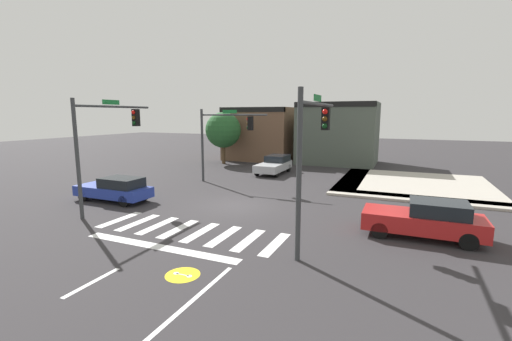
% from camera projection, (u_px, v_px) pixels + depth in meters
% --- Properties ---
extents(ground_plane, '(120.00, 120.00, 0.00)m').
position_uv_depth(ground_plane, '(236.00, 205.00, 18.75)').
color(ground_plane, '#302D30').
extents(crosswalk_near, '(8.30, 2.57, 0.01)m').
position_uv_depth(crosswalk_near, '(189.00, 231.00, 14.68)').
color(crosswalk_near, silver).
rests_on(crosswalk_near, ground_plane).
extents(bike_detector_marking, '(1.09, 1.09, 0.01)m').
position_uv_depth(bike_detector_marking, '(183.00, 275.00, 10.62)').
color(bike_detector_marking, yellow).
rests_on(bike_detector_marking, ground_plane).
extents(curb_corner_northeast, '(10.00, 10.60, 0.15)m').
position_uv_depth(curb_corner_northeast, '(405.00, 185.00, 23.92)').
color(curb_corner_northeast, '#B2AA9E').
rests_on(curb_corner_northeast, ground_plane).
extents(storefront_row, '(15.76, 6.91, 6.13)m').
position_uv_depth(storefront_row, '(299.00, 133.00, 36.52)').
color(storefront_row, brown).
rests_on(storefront_row, ground_plane).
extents(traffic_signal_northwest, '(5.21, 0.32, 5.32)m').
position_uv_depth(traffic_signal_northwest, '(224.00, 132.00, 24.28)').
color(traffic_signal_northwest, '#383A3D').
rests_on(traffic_signal_northwest, ground_plane).
extents(traffic_signal_southwest, '(0.32, 5.04, 5.68)m').
position_uv_depth(traffic_signal_southwest, '(106.00, 133.00, 17.32)').
color(traffic_signal_southwest, '#383A3D').
rests_on(traffic_signal_southwest, ground_plane).
extents(traffic_signal_southeast, '(0.32, 5.19, 5.79)m').
position_uv_depth(traffic_signal_southeast, '(313.00, 140.00, 12.65)').
color(traffic_signal_southeast, '#383A3D').
rests_on(traffic_signal_southeast, ground_plane).
extents(car_red, '(4.53, 1.83, 1.54)m').
position_uv_depth(car_red, '(426.00, 219.00, 13.73)').
color(car_red, red).
rests_on(car_red, ground_plane).
extents(car_silver, '(1.92, 4.41, 1.45)m').
position_uv_depth(car_silver, '(274.00, 164.00, 29.03)').
color(car_silver, '#B7BABF').
rests_on(car_silver, ground_plane).
extents(car_blue, '(4.51, 1.71, 1.41)m').
position_uv_depth(car_blue, '(115.00, 189.00, 19.56)').
color(car_blue, '#23389E').
rests_on(car_blue, ground_plane).
extents(roadside_tree, '(3.56, 3.56, 5.18)m').
position_uv_depth(roadside_tree, '(223.00, 130.00, 34.22)').
color(roadside_tree, '#4C3823').
rests_on(roadside_tree, ground_plane).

